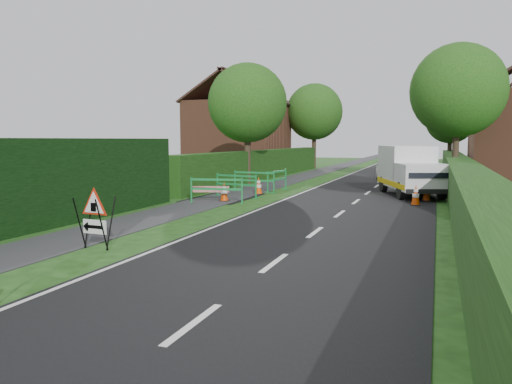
# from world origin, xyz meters

# --- Properties ---
(ground) EXTENTS (120.00, 120.00, 0.00)m
(ground) POSITION_xyz_m (0.00, 0.00, 0.00)
(ground) COLOR #1C4012
(ground) RESTS_ON ground
(road_surface) EXTENTS (6.00, 90.00, 0.02)m
(road_surface) POSITION_xyz_m (2.50, 35.00, 0.00)
(road_surface) COLOR black
(road_surface) RESTS_ON ground
(footpath) EXTENTS (2.00, 90.00, 0.02)m
(footpath) POSITION_xyz_m (-3.00, 35.00, 0.01)
(footpath) COLOR #2D2D30
(footpath) RESTS_ON ground
(hedge_west_far) EXTENTS (1.00, 24.00, 1.80)m
(hedge_west_far) POSITION_xyz_m (-5.00, 22.00, 0.00)
(hedge_west_far) COLOR #14380F
(hedge_west_far) RESTS_ON ground
(hedge_east) EXTENTS (1.20, 50.00, 1.50)m
(hedge_east) POSITION_xyz_m (6.50, 16.00, 0.00)
(hedge_east) COLOR #14380F
(hedge_east) RESTS_ON ground
(house_west) EXTENTS (7.50, 7.40, 7.88)m
(house_west) POSITION_xyz_m (-10.00, 30.00, 2.90)
(house_west) COLOR brown
(house_west) RESTS_ON ground
(tree_nw) EXTENTS (4.40, 4.40, 6.70)m
(tree_nw) POSITION_xyz_m (-4.60, 18.00, 4.48)
(tree_nw) COLOR #2D2116
(tree_nw) RESTS_ON ground
(tree_ne) EXTENTS (5.20, 5.20, 7.79)m
(tree_ne) POSITION_xyz_m (6.40, 22.00, 5.17)
(tree_ne) COLOR #2D2116
(tree_ne) RESTS_ON ground
(tree_fw) EXTENTS (4.80, 4.80, 7.24)m
(tree_fw) POSITION_xyz_m (-4.60, 34.00, 4.83)
(tree_fw) COLOR #2D2116
(tree_fw) RESTS_ON ground
(tree_fe) EXTENTS (4.20, 4.20, 6.33)m
(tree_fe) POSITION_xyz_m (6.40, 38.00, 4.22)
(tree_fe) COLOR #2D2116
(tree_fe) RESTS_ON ground
(triangle_sign) EXTENTS (0.87, 0.87, 1.18)m
(triangle_sign) POSITION_xyz_m (-1.68, 0.81, 0.82)
(triangle_sign) COLOR black
(triangle_sign) RESTS_ON ground
(works_van) EXTENTS (3.31, 5.10, 2.18)m
(works_van) POSITION_xyz_m (4.36, 14.66, 1.16)
(works_van) COLOR silver
(works_van) RESTS_ON ground
(traffic_cone_0) EXTENTS (0.38, 0.38, 0.79)m
(traffic_cone_0) POSITION_xyz_m (4.75, 11.23, 0.39)
(traffic_cone_0) COLOR black
(traffic_cone_0) RESTS_ON ground
(traffic_cone_1) EXTENTS (0.38, 0.38, 0.79)m
(traffic_cone_1) POSITION_xyz_m (5.11, 12.75, 0.39)
(traffic_cone_1) COLOR black
(traffic_cone_1) RESTS_ON ground
(traffic_cone_2) EXTENTS (0.38, 0.38, 0.79)m
(traffic_cone_2) POSITION_xyz_m (5.05, 15.47, 0.39)
(traffic_cone_2) COLOR black
(traffic_cone_2) RESTS_ON ground
(traffic_cone_3) EXTENTS (0.38, 0.38, 0.79)m
(traffic_cone_3) POSITION_xyz_m (-2.49, 9.92, 0.39)
(traffic_cone_3) COLOR black
(traffic_cone_3) RESTS_ON ground
(traffic_cone_4) EXTENTS (0.38, 0.38, 0.79)m
(traffic_cone_4) POSITION_xyz_m (-2.08, 12.83, 0.39)
(traffic_cone_4) COLOR black
(traffic_cone_4) RESTS_ON ground
(ped_barrier_0) EXTENTS (2.09, 0.80, 1.00)m
(ped_barrier_0) POSITION_xyz_m (-2.54, 9.29, 0.63)
(ped_barrier_0) COLOR #17813A
(ped_barrier_0) RESTS_ON ground
(ped_barrier_1) EXTENTS (2.09, 0.78, 1.00)m
(ped_barrier_1) POSITION_xyz_m (-2.60, 11.44, 0.63)
(ped_barrier_1) COLOR #17813A
(ped_barrier_1) RESTS_ON ground
(ped_barrier_2) EXTENTS (2.08, 0.47, 1.00)m
(ped_barrier_2) POSITION_xyz_m (-2.60, 13.65, 0.63)
(ped_barrier_2) COLOR #17813A
(ped_barrier_2) RESTS_ON ground
(ped_barrier_3) EXTENTS (0.64, 2.09, 1.00)m
(ped_barrier_3) POSITION_xyz_m (-1.77, 14.62, 0.63)
(ped_barrier_3) COLOR #17813A
(ped_barrier_3) RESTS_ON ground
(redwhite_plank) EXTENTS (1.44, 0.49, 0.25)m
(redwhite_plank) POSITION_xyz_m (-3.16, 10.09, 0.00)
(redwhite_plank) COLOR red
(redwhite_plank) RESTS_ON ground
(hatchback_car) EXTENTS (1.82, 3.68, 1.21)m
(hatchback_car) POSITION_xyz_m (2.46, 24.54, 0.60)
(hatchback_car) COLOR silver
(hatchback_car) RESTS_ON ground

